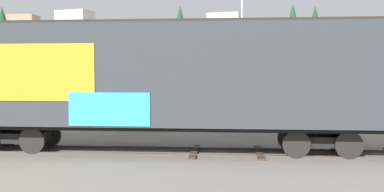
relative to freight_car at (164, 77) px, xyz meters
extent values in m
plane|color=slate|center=(-0.82, 0.00, -2.69)|extent=(260.00, 260.00, 0.00)
cube|color=#4C4742|center=(0.05, -0.72, -2.65)|extent=(59.88, 4.06, 0.08)
cube|color=#4C4742|center=(-0.04, 0.72, -2.65)|extent=(59.88, 4.06, 0.08)
cube|color=#423323|center=(1.11, 0.08, -2.66)|extent=(0.40, 2.51, 0.07)
cube|color=#423323|center=(3.38, 0.23, -2.66)|extent=(0.40, 2.51, 0.07)
cube|color=#33383D|center=(0.01, 0.00, 0.07)|extent=(17.49, 4.01, 3.44)
cube|color=#2D2823|center=(0.01, 0.00, 1.91)|extent=(16.46, 1.49, 0.24)
cube|color=#B2931E|center=(-3.85, -1.71, 0.16)|extent=(3.81, 0.28, 1.89)
cube|color=#33A5CC|center=(-1.47, -1.55, -1.04)|extent=(2.69, 0.21, 1.10)
cube|color=black|center=(0.01, 0.00, -1.75)|extent=(17.05, 2.70, 0.20)
cube|color=black|center=(-5.38, -0.35, -2.18)|extent=(2.18, 1.43, 0.36)
cylinder|color=black|center=(-6.28, 0.31, -2.23)|extent=(0.93, 0.18, 0.92)
cylinder|color=black|center=(-4.49, -1.02, -2.23)|extent=(0.93, 0.18, 0.92)
cylinder|color=black|center=(-4.58, 0.42, -2.23)|extent=(0.93, 0.18, 0.92)
cube|color=black|center=(5.39, 0.36, -2.18)|extent=(2.18, 1.43, 0.36)
cylinder|color=black|center=(4.59, -0.42, -2.23)|extent=(0.93, 0.18, 0.92)
cylinder|color=black|center=(4.50, 1.02, -2.23)|extent=(0.93, 0.18, 0.92)
cylinder|color=black|center=(6.29, -0.30, -2.23)|extent=(0.93, 0.18, 0.92)
cylinder|color=black|center=(6.19, 1.13, -2.23)|extent=(0.93, 0.18, 0.92)
cylinder|color=silver|center=(2.33, 11.86, 1.77)|extent=(0.12, 0.12, 8.92)
cube|color=silver|center=(-0.82, 73.76, 2.82)|extent=(141.56, 42.13, 11.03)
cube|color=#9E9384|center=(-30.25, 61.12, 10.03)|extent=(6.86, 5.25, 3.38)
cube|color=#8C725B|center=(-40.79, 61.12, 9.74)|extent=(5.72, 4.36, 2.79)
cube|color=#9E9384|center=(-2.50, 61.12, 9.52)|extent=(6.08, 3.93, 2.36)
cone|color=#193D23|center=(-11.13, 65.20, 10.63)|extent=(2.29, 2.29, 4.58)
cone|color=#193D23|center=(13.16, 62.24, 10.11)|extent=(1.77, 1.77, 3.53)
cone|color=#193D23|center=(9.27, 60.41, 10.19)|extent=(1.85, 1.85, 3.70)
cone|color=#193D23|center=(-43.42, 58.72, 10.45)|extent=(2.11, 2.11, 4.22)
cube|color=#1E5933|center=(-2.26, 7.19, -2.07)|extent=(4.30, 2.29, 0.61)
cube|color=#2D333D|center=(-2.37, 7.18, -1.38)|extent=(2.37, 1.87, 0.75)
cylinder|color=black|center=(-0.97, 8.21, -2.37)|extent=(0.66, 0.30, 0.64)
cylinder|color=black|center=(-0.76, 6.53, -2.37)|extent=(0.66, 0.30, 0.64)
cylinder|color=black|center=(-3.75, 7.86, -2.37)|extent=(0.66, 0.30, 0.64)
cylinder|color=black|center=(-3.54, 6.18, -2.37)|extent=(0.66, 0.30, 0.64)
cube|color=black|center=(3.44, 7.31, -2.05)|extent=(4.45, 2.47, 0.65)
cube|color=#2D333D|center=(3.24, 7.27, -1.35)|extent=(2.55, 1.98, 0.75)
cylinder|color=black|center=(4.70, 8.39, -2.37)|extent=(0.67, 0.33, 0.64)
cylinder|color=black|center=(4.99, 6.71, -2.37)|extent=(0.67, 0.33, 0.64)
cylinder|color=black|center=(1.88, 7.90, -2.37)|extent=(0.67, 0.33, 0.64)
cylinder|color=black|center=(2.17, 6.23, -2.37)|extent=(0.67, 0.33, 0.64)
camera|label=1|loc=(3.28, -14.87, 0.13)|focal=40.08mm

